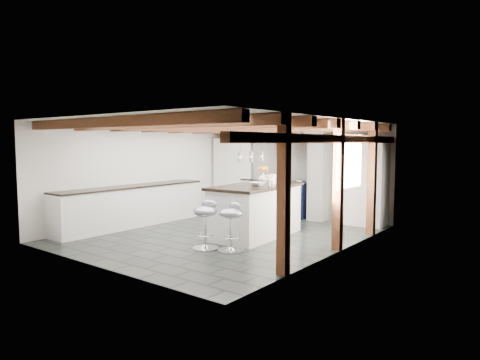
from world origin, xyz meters
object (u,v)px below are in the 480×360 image
Objects in this scene: range_cooker at (291,198)px; bar_stool_near at (231,221)px; bar_stool_far at (206,219)px; kitchen_island at (256,210)px.

bar_stool_near is (1.02, -3.71, 0.07)m from range_cooker.
bar_stool_near is 0.49m from bar_stool_far.
range_cooker is 1.16× the size of bar_stool_near.
kitchen_island reaches higher than bar_stool_far.
kitchen_island is (0.63, -2.44, 0.07)m from range_cooker.
bar_stool_near is at bearing -76.29° from kitchen_island.
range_cooker is 0.46× the size of kitchen_island.
bar_stool_far is (0.56, -3.86, 0.08)m from range_cooker.
range_cooker is 1.15× the size of bar_stool_far.
bar_stool_near is 0.99× the size of bar_stool_far.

